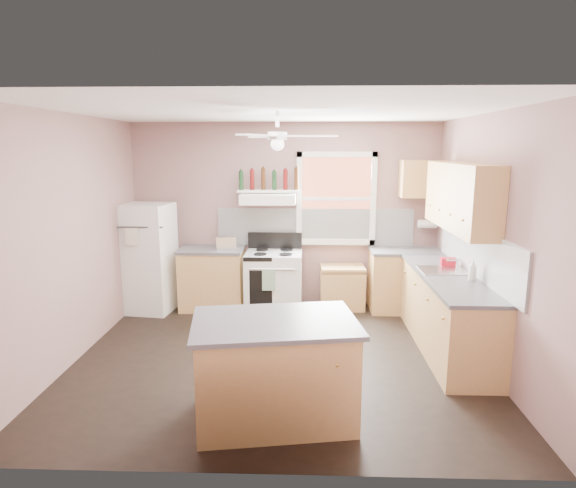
{
  "coord_description": "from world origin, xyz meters",
  "views": [
    {
      "loc": [
        0.28,
        -5.09,
        2.32
      ],
      "look_at": [
        0.1,
        0.3,
        1.25
      ],
      "focal_mm": 30.0,
      "sensor_mm": 36.0,
      "label": 1
    }
  ],
  "objects_px": {
    "cart": "(342,287)",
    "stove": "(274,282)",
    "toaster": "(226,243)",
    "refrigerator": "(148,258)",
    "island": "(275,372)"
  },
  "relations": [
    {
      "from": "cart",
      "to": "stove",
      "type": "bearing_deg",
      "value": -174.18
    },
    {
      "from": "toaster",
      "to": "cart",
      "type": "bearing_deg",
      "value": -11.76
    },
    {
      "from": "toaster",
      "to": "refrigerator",
      "type": "bearing_deg",
      "value": 170.73
    },
    {
      "from": "refrigerator",
      "to": "toaster",
      "type": "height_order",
      "value": "refrigerator"
    },
    {
      "from": "refrigerator",
      "to": "stove",
      "type": "relative_size",
      "value": 1.81
    },
    {
      "from": "refrigerator",
      "to": "toaster",
      "type": "bearing_deg",
      "value": 12.66
    },
    {
      "from": "refrigerator",
      "to": "toaster",
      "type": "distance_m",
      "value": 1.13
    },
    {
      "from": "refrigerator",
      "to": "toaster",
      "type": "relative_size",
      "value": 5.57
    },
    {
      "from": "stove",
      "to": "cart",
      "type": "bearing_deg",
      "value": 8.22
    },
    {
      "from": "toaster",
      "to": "cart",
      "type": "relative_size",
      "value": 0.44
    },
    {
      "from": "toaster",
      "to": "island",
      "type": "distance_m",
      "value": 3.1
    },
    {
      "from": "refrigerator",
      "to": "toaster",
      "type": "xyz_separation_m",
      "value": [
        1.11,
        0.1,
        0.21
      ]
    },
    {
      "from": "toaster",
      "to": "island",
      "type": "height_order",
      "value": "toaster"
    },
    {
      "from": "refrigerator",
      "to": "cart",
      "type": "distance_m",
      "value": 2.84
    },
    {
      "from": "island",
      "to": "stove",
      "type": "bearing_deg",
      "value": 84.96
    }
  ]
}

